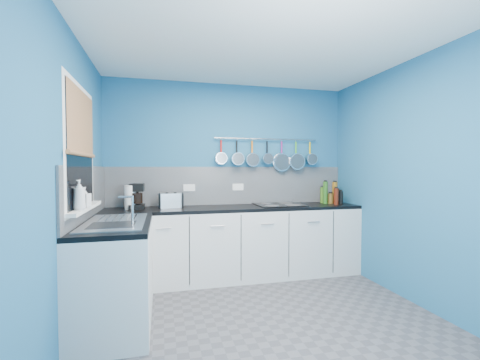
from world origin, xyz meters
name	(u,v)px	position (x,y,z in m)	size (l,w,h in m)	color
floor	(265,322)	(0.00, 0.00, -0.01)	(3.20, 3.00, 0.02)	#47474C
ceiling	(266,39)	(0.00, 0.00, 2.51)	(3.20, 3.00, 0.02)	white
wall_back	(230,178)	(0.00, 1.51, 1.25)	(3.20, 0.02, 2.50)	#1F5D86
wall_front	(376,198)	(0.00, -1.51, 1.25)	(3.20, 0.02, 2.50)	#1F5D86
wall_left	(67,185)	(-1.61, 0.00, 1.25)	(0.02, 3.00, 2.50)	#1F5D86
wall_right	(417,181)	(1.61, 0.00, 1.25)	(0.02, 3.00, 2.50)	#1F5D86
backsplash_back	(230,186)	(0.00, 1.49, 1.15)	(3.20, 0.02, 0.50)	gray
backsplash_left	(87,192)	(-1.59, 0.60, 1.15)	(0.02, 1.80, 0.50)	gray
cabinet_run_back	(235,244)	(0.00, 1.20, 0.43)	(3.20, 0.60, 0.86)	silver
worktop_back	(235,208)	(0.00, 1.20, 0.88)	(3.20, 0.60, 0.04)	black
cabinet_run_left	(116,275)	(-1.30, 0.30, 0.43)	(0.60, 1.20, 0.86)	silver
worktop_left	(115,225)	(-1.30, 0.30, 0.88)	(0.60, 1.20, 0.04)	black
window_frame	(80,148)	(-1.58, 0.30, 1.55)	(0.01, 1.00, 1.10)	white
window_glass	(81,148)	(-1.57, 0.30, 1.55)	(0.01, 0.90, 1.00)	black
bamboo_blind	(82,122)	(-1.56, 0.30, 1.77)	(0.01, 0.90, 0.55)	tan
window_sill	(85,208)	(-1.55, 0.30, 1.04)	(0.10, 0.98, 0.03)	white
sink_unit	(115,222)	(-1.30, 0.30, 0.90)	(0.50, 0.95, 0.01)	silver
mixer_tap	(132,210)	(-1.14, 0.12, 1.03)	(0.12, 0.08, 0.26)	silver
socket_left	(189,188)	(-0.55, 1.48, 1.13)	(0.15, 0.01, 0.09)	white
socket_right	(238,187)	(0.10, 1.48, 1.13)	(0.15, 0.01, 0.09)	white
pot_rail	(267,139)	(0.50, 1.45, 1.78)	(0.02, 0.02, 1.45)	silver
soap_bottle_a	(79,195)	(-1.53, 0.03, 1.17)	(0.09, 0.09, 0.24)	white
soap_bottle_b	(85,197)	(-1.53, 0.22, 1.14)	(0.08, 0.08, 0.17)	white
paper_towel	(130,197)	(-1.26, 1.23, 1.04)	(0.13, 0.13, 0.28)	white
coffee_maker	(137,196)	(-1.18, 1.24, 1.05)	(0.17, 0.19, 0.30)	black
toaster	(171,200)	(-0.79, 1.28, 0.99)	(0.28, 0.16, 0.18)	silver
canister	(179,202)	(-0.69, 1.27, 0.96)	(0.09, 0.09, 0.13)	silver
hob	(279,205)	(0.59, 1.22, 0.91)	(0.60, 0.53, 0.01)	black
pan_0	(221,151)	(-0.13, 1.44, 1.61)	(0.15, 0.06, 0.34)	silver
pan_1	(237,152)	(0.08, 1.44, 1.60)	(0.17, 0.11, 0.36)	silver
pan_2	(252,153)	(0.29, 1.44, 1.59)	(0.19, 0.08, 0.38)	silver
pan_3	(267,152)	(0.50, 1.44, 1.61)	(0.15, 0.08, 0.34)	silver
pan_4	(282,155)	(0.71, 1.44, 1.56)	(0.25, 0.05, 0.44)	silver
pan_5	(296,155)	(0.92, 1.44, 1.57)	(0.23, 0.08, 0.42)	silver
pan_6	(310,153)	(1.14, 1.44, 1.60)	(0.16, 0.11, 0.35)	silver
condiment_0	(335,192)	(1.45, 1.31, 1.04)	(0.07, 0.07, 0.29)	#8C5914
condiment_1	(329,199)	(1.36, 1.31, 0.95)	(0.07, 0.07, 0.10)	olive
condiment_2	(322,195)	(1.27, 1.34, 1.01)	(0.05, 0.05, 0.22)	#3F721E
condiment_3	(337,197)	(1.43, 1.21, 0.99)	(0.07, 0.07, 0.19)	black
condiment_4	(331,198)	(1.35, 1.24, 0.97)	(0.07, 0.07, 0.14)	brown
condiment_5	(325,193)	(1.26, 1.22, 1.05)	(0.06, 0.06, 0.30)	#265919
condiment_6	(341,198)	(1.44, 1.13, 0.99)	(0.06, 0.06, 0.17)	black
condiment_7	(336,196)	(1.35, 1.10, 1.01)	(0.06, 0.06, 0.22)	#4C190C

